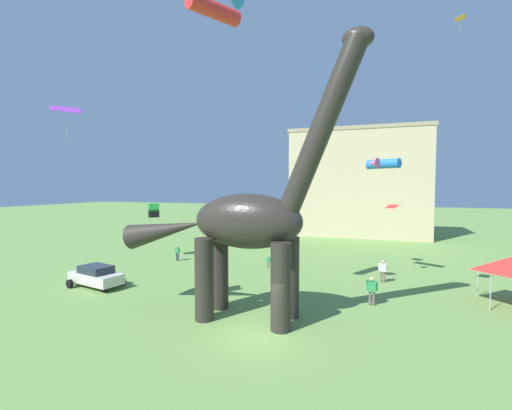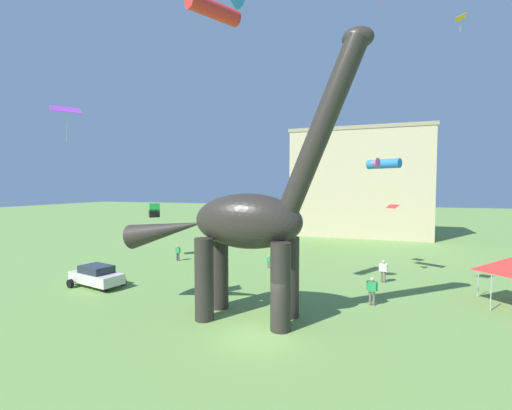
% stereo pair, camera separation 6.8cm
% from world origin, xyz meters
% --- Properties ---
extents(ground_plane, '(240.00, 240.00, 0.00)m').
position_xyz_m(ground_plane, '(0.00, 0.00, 0.00)').
color(ground_plane, '#6B9347').
extents(dinosaur_sculpture, '(14.30, 3.03, 14.95)m').
position_xyz_m(dinosaur_sculpture, '(-1.34, 2.03, 5.41)').
color(dinosaur_sculpture, '#2D2823').
rests_on(dinosaur_sculpture, ground_plane).
extents(parked_sedan_left, '(4.49, 2.65, 1.55)m').
position_xyz_m(parked_sedan_left, '(-13.82, 4.12, 0.81)').
color(parked_sedan_left, silver).
rests_on(parked_sedan_left, ground_plane).
extents(person_near_flyer, '(0.43, 0.19, 1.15)m').
position_xyz_m(person_near_flyer, '(-3.62, 13.72, 0.70)').
color(person_near_flyer, '#6B6056').
rests_on(person_near_flyer, ground_plane).
extents(person_photographer, '(0.57, 0.25, 1.54)m').
position_xyz_m(person_photographer, '(-13.01, 13.82, 0.93)').
color(person_photographer, '#2D3347').
rests_on(person_photographer, ground_plane).
extents(person_watching_child, '(0.65, 0.29, 1.74)m').
position_xyz_m(person_watching_child, '(5.97, 12.09, 1.05)').
color(person_watching_child, '#6B6056').
rests_on(person_watching_child, ground_plane).
extents(person_far_spectator, '(0.66, 0.29, 1.76)m').
position_xyz_m(person_far_spectator, '(5.23, 6.47, 1.07)').
color(person_far_spectator, '#6B6056').
rests_on(person_far_spectator, ground_plane).
extents(festival_canopy_tent, '(3.15, 3.15, 3.00)m').
position_xyz_m(festival_canopy_tent, '(13.18, 9.12, 2.54)').
color(festival_canopy_tent, '#B2B2B7').
rests_on(festival_canopy_tent, ground_plane).
extents(kite_far_right, '(0.60, 0.76, 0.88)m').
position_xyz_m(kite_far_right, '(9.77, 7.48, 16.96)').
color(kite_far_right, orange).
extents(kite_near_low, '(0.48, 0.48, 0.56)m').
position_xyz_m(kite_near_low, '(-13.16, 24.41, 4.60)').
color(kite_near_low, '#19B2B7').
extents(kite_near_high, '(3.30, 3.22, 0.94)m').
position_xyz_m(kite_near_high, '(-2.99, 2.05, 17.07)').
color(kite_near_high, red).
extents(kite_far_left, '(1.64, 1.72, 1.84)m').
position_xyz_m(kite_far_left, '(-9.64, -1.96, 11.21)').
color(kite_far_left, purple).
extents(kite_high_left, '(2.61, 2.68, 0.76)m').
position_xyz_m(kite_high_left, '(5.71, 12.59, 9.04)').
color(kite_high_left, '#287AE5').
extents(kite_apex, '(1.39, 1.39, 1.41)m').
position_xyz_m(kite_apex, '(-15.95, 14.17, 4.89)').
color(kite_apex, green).
extents(kite_mid_center, '(1.20, 1.13, 0.32)m').
position_xyz_m(kite_mid_center, '(6.77, 17.76, 5.52)').
color(kite_mid_center, red).
extents(background_building_block, '(19.79, 8.61, 15.70)m').
position_xyz_m(background_building_block, '(2.93, 38.54, 7.86)').
color(background_building_block, '#CCB78E').
rests_on(background_building_block, ground_plane).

